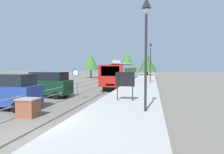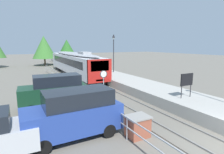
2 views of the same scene
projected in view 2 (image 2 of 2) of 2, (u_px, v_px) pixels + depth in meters
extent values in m
plane|color=#6B665B|center=(57.00, 79.00, 25.91)|extent=(160.00, 160.00, 0.00)
cube|color=#6B665B|center=(77.00, 77.00, 27.28)|extent=(3.20, 60.00, 0.06)
cube|color=slate|center=(72.00, 77.00, 26.94)|extent=(0.08, 60.00, 0.08)
cube|color=slate|center=(82.00, 76.00, 27.60)|extent=(0.08, 60.00, 0.08)
cube|color=silver|center=(74.00, 63.00, 28.13)|extent=(2.80, 19.51, 2.55)
cube|color=red|center=(100.00, 71.00, 19.72)|extent=(2.80, 0.24, 2.55)
cube|color=black|center=(100.00, 66.00, 19.55)|extent=(2.13, 0.08, 1.12)
cube|color=black|center=(74.00, 61.00, 28.06)|extent=(2.82, 16.39, 0.92)
ellipsoid|color=#9EA0A5|center=(74.00, 54.00, 27.88)|extent=(2.69, 18.73, 0.44)
cube|color=#9EA0A5|center=(84.00, 53.00, 23.58)|extent=(1.10, 2.20, 0.36)
cube|color=#EAE5C6|center=(100.00, 80.00, 19.83)|extent=(1.00, 0.10, 0.20)
cube|color=black|center=(92.00, 81.00, 21.99)|extent=(2.24, 3.20, 0.55)
cube|color=black|center=(63.00, 68.00, 34.80)|extent=(2.24, 3.20, 0.55)
cube|color=#A8A59E|center=(97.00, 73.00, 28.71)|extent=(3.90, 60.00, 0.90)
cylinder|color=#232328|center=(114.00, 56.00, 25.81)|extent=(0.12, 0.12, 4.60)
pyramid|color=#232328|center=(114.00, 36.00, 25.33)|extent=(0.34, 0.34, 0.50)
sphere|color=silver|center=(114.00, 38.00, 25.38)|extent=(0.24, 0.24, 0.24)
cylinder|color=#232328|center=(181.00, 92.00, 13.25)|extent=(0.06, 0.06, 0.90)
cylinder|color=#232328|center=(190.00, 91.00, 13.70)|extent=(0.06, 0.06, 0.90)
cube|color=black|center=(187.00, 80.00, 13.32)|extent=(1.20, 0.08, 0.90)
cylinder|color=#9EA0A5|center=(104.00, 91.00, 14.52)|extent=(0.07, 0.07, 2.20)
cylinder|color=white|center=(104.00, 74.00, 14.26)|extent=(0.60, 0.03, 0.60)
torus|color=black|center=(104.00, 74.00, 14.25)|extent=(0.61, 0.05, 0.61)
cube|color=brown|center=(138.00, 127.00, 9.50)|extent=(1.10, 0.90, 1.05)
cube|color=gray|center=(138.00, 117.00, 9.40)|extent=(1.21, 0.99, 0.08)
cube|color=#9EA0A5|center=(75.00, 84.00, 16.86)|extent=(0.05, 36.00, 0.05)
cube|color=#9EA0A5|center=(75.00, 89.00, 16.94)|extent=(0.05, 36.00, 0.05)
cylinder|color=#9EA0A5|center=(127.00, 128.00, 9.12)|extent=(0.06, 0.06, 1.25)
cylinder|color=#9EA0A5|center=(75.00, 90.00, 16.96)|extent=(0.06, 0.06, 1.25)
cylinder|color=#9EA0A5|center=(56.00, 76.00, 24.79)|extent=(0.06, 0.06, 1.25)
cylinder|color=#9EA0A5|center=(46.00, 68.00, 32.62)|extent=(0.06, 0.06, 1.25)
cube|color=navy|center=(73.00, 118.00, 9.32)|extent=(4.93, 2.02, 1.35)
cube|color=black|center=(78.00, 97.00, 9.27)|extent=(3.43, 1.77, 0.80)
cylinder|color=black|center=(43.00, 147.00, 7.93)|extent=(0.72, 0.25, 0.72)
cylinder|color=black|center=(38.00, 131.00, 9.41)|extent=(0.72, 0.25, 0.72)
cylinder|color=black|center=(109.00, 131.00, 9.46)|extent=(0.72, 0.25, 0.72)
cylinder|color=black|center=(96.00, 119.00, 10.94)|extent=(0.72, 0.25, 0.72)
cylinder|color=black|center=(19.00, 137.00, 8.85)|extent=(0.72, 0.24, 0.72)
cylinder|color=black|center=(20.00, 154.00, 7.40)|extent=(0.72, 0.24, 0.72)
cube|color=#143823|center=(54.00, 94.00, 13.90)|extent=(5.00, 2.21, 1.35)
cube|color=black|center=(57.00, 80.00, 13.84)|extent=(3.49, 1.90, 0.80)
cylinder|color=black|center=(32.00, 109.00, 12.59)|extent=(0.73, 0.28, 0.72)
cylinder|color=black|center=(31.00, 102.00, 14.12)|extent=(0.73, 0.28, 0.72)
cylinder|color=black|center=(78.00, 103.00, 13.92)|extent=(0.73, 0.28, 0.72)
cylinder|color=black|center=(73.00, 97.00, 15.45)|extent=(0.73, 0.28, 0.72)
cylinder|color=brown|center=(67.00, 61.00, 45.11)|extent=(0.36, 0.36, 1.74)
cone|color=#286023|center=(67.00, 48.00, 44.58)|extent=(4.82, 4.82, 4.32)
cylinder|color=brown|center=(45.00, 62.00, 42.61)|extent=(0.36, 0.36, 1.69)
cone|color=#38702D|center=(44.00, 47.00, 42.02)|extent=(5.31, 5.31, 5.15)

